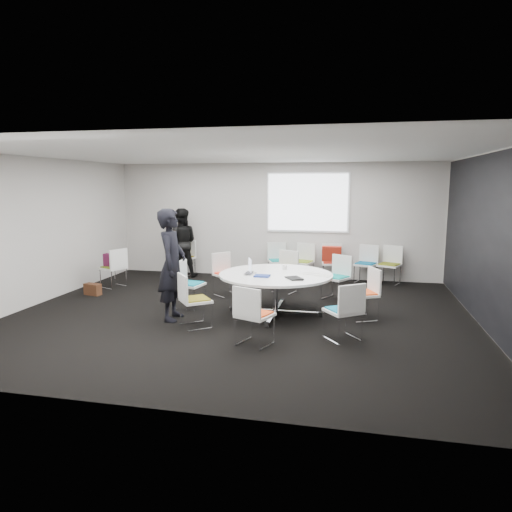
% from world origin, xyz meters
% --- Properties ---
extents(room_shell, '(8.08, 7.08, 2.88)m').
position_xyz_m(room_shell, '(0.09, 0.00, 1.40)').
color(room_shell, black).
rests_on(room_shell, ground).
extents(conference_table, '(2.00, 2.00, 0.73)m').
position_xyz_m(conference_table, '(0.60, 0.20, 0.51)').
color(conference_table, silver).
rests_on(conference_table, ground).
extents(projection_screen, '(1.90, 0.03, 1.35)m').
position_xyz_m(projection_screen, '(0.80, 3.46, 1.85)').
color(projection_screen, white).
rests_on(projection_screen, room_shell).
extents(chair_ring_a, '(0.60, 0.60, 0.88)m').
position_xyz_m(chair_ring_a, '(2.11, 0.19, 0.28)').
color(chair_ring_a, silver).
rests_on(chair_ring_a, ground).
extents(chair_ring_b, '(0.63, 0.62, 0.88)m').
position_xyz_m(chair_ring_b, '(1.61, 1.46, 0.28)').
color(chair_ring_b, silver).
rests_on(chair_ring_b, ground).
extents(chair_ring_c, '(0.59, 0.58, 0.88)m').
position_xyz_m(chair_ring_c, '(0.50, 1.84, 0.28)').
color(chair_ring_c, silver).
rests_on(chair_ring_c, ground).
extents(chair_ring_d, '(0.64, 0.64, 0.88)m').
position_xyz_m(chair_ring_d, '(-0.62, 1.32, 0.28)').
color(chair_ring_d, silver).
rests_on(chair_ring_d, ground).
extents(chair_ring_e, '(0.52, 0.53, 0.88)m').
position_xyz_m(chair_ring_e, '(-1.03, 0.25, 0.28)').
color(chair_ring_e, silver).
rests_on(chair_ring_e, ground).
extents(chair_ring_f, '(0.64, 0.64, 0.88)m').
position_xyz_m(chair_ring_f, '(-0.54, -0.83, 0.28)').
color(chair_ring_f, silver).
rests_on(chair_ring_f, ground).
extents(chair_ring_g, '(0.59, 0.58, 0.88)m').
position_xyz_m(chair_ring_g, '(0.58, -1.44, 0.28)').
color(chair_ring_g, silver).
rests_on(chair_ring_g, ground).
extents(chair_ring_h, '(0.64, 0.63, 0.88)m').
position_xyz_m(chair_ring_h, '(1.81, -0.95, 0.28)').
color(chair_ring_h, silver).
rests_on(chair_ring_h, ground).
extents(chair_back_a, '(0.60, 0.59, 0.88)m').
position_xyz_m(chair_back_a, '(0.15, 3.16, 0.28)').
color(chair_back_a, silver).
rests_on(chair_back_a, ground).
extents(chair_back_b, '(0.57, 0.56, 0.88)m').
position_xyz_m(chair_back_b, '(0.75, 3.12, 0.28)').
color(chair_back_b, silver).
rests_on(chair_back_b, ground).
extents(chair_back_c, '(0.50, 0.49, 0.88)m').
position_xyz_m(chair_back_c, '(1.43, 3.16, 0.28)').
color(chair_back_c, silver).
rests_on(chair_back_c, ground).
extents(chair_back_d, '(0.58, 0.58, 0.88)m').
position_xyz_m(chair_back_d, '(2.21, 3.16, 0.28)').
color(chair_back_d, silver).
rests_on(chair_back_d, ground).
extents(chair_back_e, '(0.60, 0.60, 0.88)m').
position_xyz_m(chair_back_e, '(2.74, 3.16, 0.28)').
color(chair_back_e, silver).
rests_on(chair_back_e, ground).
extents(chair_spare_left, '(0.59, 0.60, 0.88)m').
position_xyz_m(chair_spare_left, '(-3.28, 1.49, 0.28)').
color(chair_spare_left, silver).
rests_on(chair_spare_left, ground).
extents(chair_person_back, '(0.57, 0.56, 0.88)m').
position_xyz_m(chair_person_back, '(-2.27, 3.16, 0.28)').
color(chair_person_back, silver).
rests_on(chair_person_back, ground).
extents(person_main, '(0.52, 0.73, 1.89)m').
position_xyz_m(person_main, '(-1.06, -0.48, 0.95)').
color(person_main, black).
rests_on(person_main, ground).
extents(person_back, '(0.97, 0.85, 1.70)m').
position_xyz_m(person_back, '(-2.27, 2.99, 0.85)').
color(person_back, black).
rests_on(person_back, ground).
extents(laptop, '(0.19, 0.30, 0.02)m').
position_xyz_m(laptop, '(0.19, 0.08, 0.74)').
color(laptop, '#333338').
rests_on(laptop, conference_table).
extents(laptop_lid, '(0.12, 0.29, 0.22)m').
position_xyz_m(laptop_lid, '(0.13, 0.22, 0.86)').
color(laptop_lid, silver).
rests_on(laptop_lid, conference_table).
extents(notebook_black, '(0.35, 0.37, 0.02)m').
position_xyz_m(notebook_black, '(0.98, -0.16, 0.74)').
color(notebook_black, black).
rests_on(notebook_black, conference_table).
extents(tablet_folio, '(0.26, 0.20, 0.03)m').
position_xyz_m(tablet_folio, '(0.42, -0.11, 0.74)').
color(tablet_folio, navy).
rests_on(tablet_folio, conference_table).
extents(papers_right, '(0.36, 0.36, 0.00)m').
position_xyz_m(papers_right, '(1.17, 0.36, 0.73)').
color(papers_right, silver).
rests_on(papers_right, conference_table).
extents(papers_front, '(0.35, 0.30, 0.00)m').
position_xyz_m(papers_front, '(1.41, 0.21, 0.73)').
color(papers_front, silver).
rests_on(papers_front, conference_table).
extents(cup, '(0.08, 0.08, 0.09)m').
position_xyz_m(cup, '(0.69, 0.61, 0.78)').
color(cup, white).
rests_on(cup, conference_table).
extents(phone, '(0.15, 0.08, 0.01)m').
position_xyz_m(phone, '(1.07, -0.29, 0.73)').
color(phone, black).
rests_on(phone, conference_table).
extents(maroon_bag, '(0.41, 0.17, 0.28)m').
position_xyz_m(maroon_bag, '(-3.30, 1.50, 0.62)').
color(maroon_bag, '#531636').
rests_on(maroon_bag, chair_spare_left).
extents(brown_bag, '(0.39, 0.24, 0.24)m').
position_xyz_m(brown_bag, '(-3.37, 0.76, 0.12)').
color(brown_bag, '#442615').
rests_on(brown_bag, ground).
extents(red_jacket, '(0.44, 0.16, 0.36)m').
position_xyz_m(red_jacket, '(1.43, 2.93, 0.70)').
color(red_jacket, maroon).
rests_on(red_jacket, chair_back_c).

